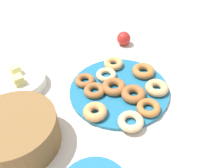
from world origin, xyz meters
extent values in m
plane|color=beige|center=(0.00, 0.00, 0.00)|extent=(2.40, 2.40, 0.00)
cylinder|color=#1E6B93|center=(0.00, 0.00, 0.01)|extent=(0.39, 0.39, 0.01)
torus|color=#995B2D|center=(0.00, 0.10, 0.03)|extent=(0.09, 0.09, 0.02)
torus|color=#EABC84|center=(-0.17, 0.01, 0.03)|extent=(0.12, 0.12, 0.02)
torus|color=#AD6B33|center=(0.06, -0.12, 0.03)|extent=(0.13, 0.13, 0.03)
torus|color=#EABC84|center=(0.08, 0.03, 0.02)|extent=(0.09, 0.09, 0.02)
torus|color=#AD6B33|center=(-0.13, -0.07, 0.03)|extent=(0.10, 0.10, 0.02)
torus|color=#995B2D|center=(0.00, 0.02, 0.03)|extent=(0.11, 0.11, 0.03)
torus|color=tan|center=(-0.11, 0.12, 0.03)|extent=(0.11, 0.11, 0.03)
torus|color=#995B2D|center=(0.07, 0.12, 0.03)|extent=(0.11, 0.11, 0.02)
torus|color=tan|center=(0.14, -0.01, 0.03)|extent=(0.08, 0.08, 0.03)
torus|color=tan|center=(-0.05, -0.13, 0.03)|extent=(0.11, 0.11, 0.03)
torus|color=#995B2D|center=(-0.06, -0.04, 0.03)|extent=(0.09, 0.09, 0.03)
cylinder|color=brown|center=(-0.15, 0.37, 0.05)|extent=(0.36, 0.36, 0.11)
cylinder|color=silver|center=(0.12, 0.37, 0.02)|extent=(0.19, 0.19, 0.04)
cube|color=#DBD67A|center=(0.09, 0.37, 0.06)|extent=(0.05, 0.05, 0.04)
cube|color=#DBD67A|center=(0.16, 0.38, 0.06)|extent=(0.05, 0.05, 0.04)
sphere|color=red|center=(0.32, -0.11, 0.03)|extent=(0.07, 0.07, 0.07)
camera|label=1|loc=(-0.62, 0.19, 0.62)|focal=36.70mm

